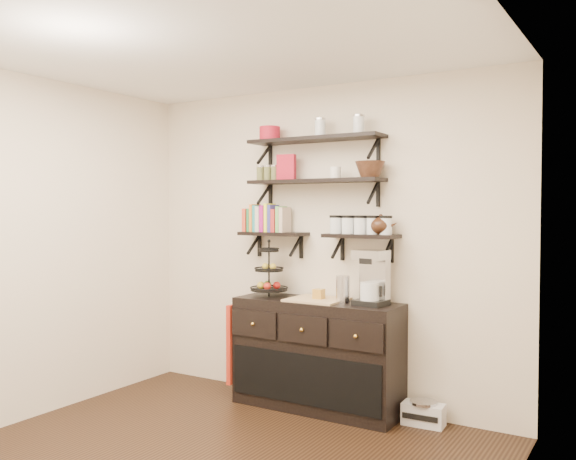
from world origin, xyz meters
The scene contains 22 objects.
ceiling centered at (0.00, 0.00, 2.70)m, with size 3.50×3.50×0.02m, color white.
back_wall centered at (0.00, 1.75, 1.35)m, with size 3.50×0.02×2.70m, color beige.
left_wall centered at (-1.75, 0.00, 1.35)m, with size 0.02×3.50×2.70m, color beige.
right_wall centered at (1.75, 0.00, 1.35)m, with size 0.02×3.50×2.70m, color beige.
shelf_top centered at (0.00, 1.62, 2.23)m, with size 1.20×0.27×0.23m.
shelf_mid centered at (0.00, 1.62, 1.88)m, with size 1.20×0.27×0.23m.
shelf_low_left centered at (-0.42, 1.63, 1.43)m, with size 0.60×0.25×0.23m.
shelf_low_right centered at (0.42, 1.63, 1.43)m, with size 0.60×0.25×0.23m.
cookbooks centered at (-0.49, 1.63, 1.57)m, with size 0.40×0.15×0.26m.
glass_canisters centered at (0.41, 1.63, 1.51)m, with size 0.54×0.10×0.13m.
sideboard centered at (0.08, 1.51, 0.45)m, with size 1.40×0.50×0.92m.
fruit_stand centered at (-0.39, 1.52, 1.06)m, with size 0.32×0.32×0.47m.
candle centered at (0.09, 1.51, 0.96)m, with size 0.08×0.08×0.08m, color #AF7B28.
coffee_maker centered at (0.56, 1.54, 1.11)m, with size 0.26×0.25×0.43m.
thermal_carafe centered at (0.32, 1.49, 1.01)m, with size 0.11×0.11×0.22m, color silver.
apron centered at (-0.65, 1.41, 0.49)m, with size 0.04×0.29×0.68m, color #B32713.
radio centered at (0.96, 1.60, 0.09)m, with size 0.32×0.22×0.19m.
recipe_box centered at (-0.28, 1.61, 2.01)m, with size 0.16×0.06×0.22m, color #A51226.
walnut_bowl centered at (0.50, 1.61, 1.96)m, with size 0.24×0.24×0.13m, color black, non-canonical shape.
ramekins centered at (0.19, 1.61, 1.95)m, with size 0.09×0.09×0.10m, color white.
teapot centered at (0.59, 1.63, 1.53)m, with size 0.22×0.16×0.16m, color #331C0F, non-canonical shape.
red_pot centered at (-0.45, 1.61, 2.31)m, with size 0.18×0.18×0.12m, color #A51226.
Camera 1 is at (2.46, -2.86, 1.65)m, focal length 38.00 mm.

